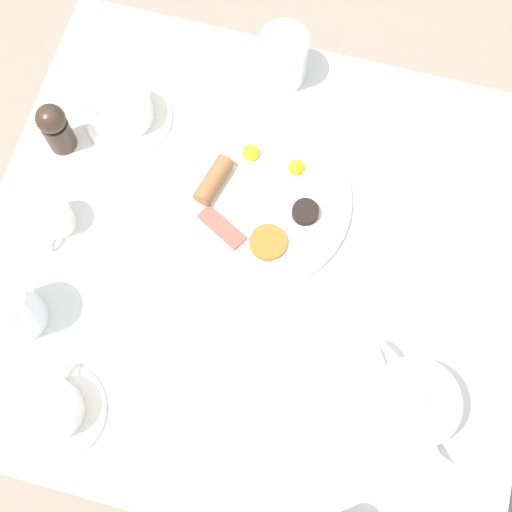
{
  "coord_description": "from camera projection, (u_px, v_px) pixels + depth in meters",
  "views": [
    {
      "loc": [
        0.36,
        0.1,
        1.86
      ],
      "look_at": [
        0.0,
        0.0,
        0.78
      ],
      "focal_mm": 50.0,
      "sensor_mm": 36.0,
      "label": 1
    }
  ],
  "objects": [
    {
      "name": "ground_plane",
      "position": [
        256.0,
        353.0,
        1.88
      ],
      "size": [
        8.0,
        8.0,
        0.0
      ],
      "primitive_type": "plane",
      "color": "gray"
    },
    {
      "name": "teacup_with_saucer_right",
      "position": [
        53.0,
        409.0,
        1.05
      ],
      "size": [
        0.15,
        0.15,
        0.07
      ],
      "color": "white",
      "rests_on": "table"
    },
    {
      "name": "table",
      "position": [
        256.0,
        277.0,
        1.25
      ],
      "size": [
        0.84,
        0.91,
        0.76
      ],
      "color": "silver",
      "rests_on": "ground_plane"
    },
    {
      "name": "fork_by_plate",
      "position": [
        468.0,
        158.0,
        1.22
      ],
      "size": [
        0.13,
        0.15,
        0.0
      ],
      "rotation": [
        0.0,
        0.0,
        5.58
      ],
      "color": "silver",
      "rests_on": "table"
    },
    {
      "name": "breakfast_plate",
      "position": [
        258.0,
        198.0,
        1.19
      ],
      "size": [
        0.31,
        0.31,
        0.04
      ],
      "color": "white",
      "rests_on": "table"
    },
    {
      "name": "teapot_near",
      "position": [
        410.0,
        405.0,
        1.03
      ],
      "size": [
        0.18,
        0.15,
        0.12
      ],
      "rotation": [
        0.0,
        0.0,
        0.68
      ],
      "color": "white",
      "rests_on": "table"
    },
    {
      "name": "knife_by_plate",
      "position": [
        208.0,
        415.0,
        1.08
      ],
      "size": [
        0.11,
        0.17,
        0.0
      ],
      "rotation": [
        0.0,
        0.0,
        5.74
      ],
      "color": "silver",
      "rests_on": "table"
    },
    {
      "name": "creamer_jug",
      "position": [
        52.0,
        216.0,
        1.15
      ],
      "size": [
        0.09,
        0.06,
        0.07
      ],
      "color": "white",
      "rests_on": "table"
    },
    {
      "name": "water_glass_tall",
      "position": [
        10.0,
        308.0,
        1.07
      ],
      "size": [
        0.08,
        0.08,
        0.13
      ],
      "color": "white",
      "rests_on": "table"
    },
    {
      "name": "teacup_with_saucer_left",
      "position": [
        126.0,
        111.0,
        1.22
      ],
      "size": [
        0.15,
        0.15,
        0.07
      ],
      "color": "white",
      "rests_on": "table"
    },
    {
      "name": "water_glass_short",
      "position": [
        283.0,
        58.0,
        1.23
      ],
      "size": [
        0.08,
        0.08,
        0.11
      ],
      "color": "white",
      "rests_on": "table"
    },
    {
      "name": "pepper_grinder",
      "position": [
        55.0,
        127.0,
        1.18
      ],
      "size": [
        0.05,
        0.05,
        0.11
      ],
      "color": "#38281E",
      "rests_on": "table"
    }
  ]
}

